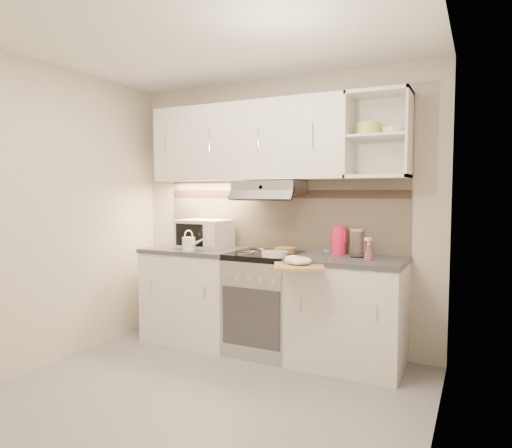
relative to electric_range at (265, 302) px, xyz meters
name	(u,v)px	position (x,y,z in m)	size (l,w,h in m)	color
ground	(198,401)	(0.00, -1.10, -0.45)	(3.00, 3.00, 0.00)	gray
room_shell	(224,167)	(0.00, -0.73, 1.18)	(3.04, 2.84, 2.52)	beige
base_cabinet_left	(196,296)	(-0.75, 0.00, -0.02)	(0.90, 0.60, 0.86)	white
worktop_left	(195,250)	(-0.75, 0.00, 0.43)	(0.92, 0.62, 0.04)	#47474C
base_cabinet_right	(347,314)	(0.75, 0.00, -0.02)	(0.90, 0.60, 0.86)	white
worktop_right	(348,260)	(0.75, 0.00, 0.43)	(0.92, 0.62, 0.04)	#47474C
electric_range	(265,302)	(0.00, 0.00, 0.00)	(0.60, 0.60, 0.90)	#B7B7BC
microwave	(205,234)	(-0.69, 0.08, 0.58)	(0.50, 0.38, 0.27)	silver
watering_can	(189,244)	(-0.66, -0.22, 0.52)	(0.23, 0.12, 0.20)	white
plate_stack	(275,254)	(0.17, -0.18, 0.47)	(0.22, 0.22, 0.05)	white
bread_loaf	(285,250)	(0.16, 0.07, 0.47)	(0.19, 0.19, 0.05)	#A2643C
pink_pitcher	(339,240)	(0.61, 0.20, 0.57)	(0.13, 0.12, 0.24)	#FF1C50
glass_jar	(357,243)	(0.80, 0.08, 0.57)	(0.13, 0.13, 0.24)	silver
spice_jar	(327,255)	(0.64, -0.22, 0.49)	(0.06, 0.06, 0.08)	silver
spray_bottle	(369,251)	(0.93, -0.07, 0.52)	(0.07, 0.07, 0.19)	pink
cutting_board	(299,266)	(0.47, -0.41, 0.42)	(0.38, 0.34, 0.02)	#B97655
dish_towel	(295,260)	(0.43, -0.37, 0.46)	(0.25, 0.21, 0.07)	silver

